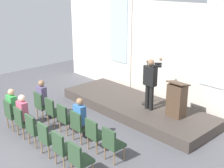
# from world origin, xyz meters

# --- Properties ---
(ground_plane) EXTENTS (15.21, 15.21, 0.00)m
(ground_plane) POSITION_xyz_m (0.00, 0.00, 0.00)
(ground_plane) COLOR #4C4C51
(rear_partition) EXTENTS (10.80, 0.14, 3.96)m
(rear_partition) POSITION_xyz_m (0.02, 5.85, 1.90)
(rear_partition) COLOR silver
(rear_partition) RESTS_ON ground
(stage_platform) EXTENTS (5.76, 2.05, 0.35)m
(stage_platform) POSITION_xyz_m (0.00, 4.53, 0.17)
(stage_platform) COLOR #3F3833
(stage_platform) RESTS_ON ground
(speaker) EXTENTS (0.51, 0.69, 1.70)m
(speaker) POSITION_xyz_m (0.69, 4.45, 1.34)
(speaker) COLOR black
(speaker) RESTS_ON stage_platform
(mic_stand) EXTENTS (0.28, 0.28, 1.55)m
(mic_stand) POSITION_xyz_m (0.35, 4.68, 0.68)
(mic_stand) COLOR black
(mic_stand) RESTS_ON stage_platform
(lectern) EXTENTS (0.60, 0.48, 1.16)m
(lectern) POSITION_xyz_m (1.63, 4.62, 0.90)
(lectern) COLOR #4C3828
(lectern) RESTS_ON stage_platform
(chair_r0_c0) EXTENTS (0.46, 0.44, 0.94)m
(chair_r0_c0) POSITION_xyz_m (-1.71, 1.81, 0.53)
(chair_r0_c0) COLOR olive
(chair_r0_c0) RESTS_ON ground
(audience_r0_c0) EXTENTS (0.36, 0.39, 1.35)m
(audience_r0_c0) POSITION_xyz_m (-1.71, 1.89, 0.75)
(audience_r0_c0) COLOR #2D2D33
(audience_r0_c0) RESTS_ON ground
(chair_r0_c1) EXTENTS (0.46, 0.44, 0.94)m
(chair_r0_c1) POSITION_xyz_m (-1.03, 1.81, 0.53)
(chair_r0_c1) COLOR olive
(chair_r0_c1) RESTS_ON ground
(chair_r0_c2) EXTENTS (0.46, 0.44, 0.94)m
(chair_r0_c2) POSITION_xyz_m (-0.34, 1.81, 0.53)
(chair_r0_c2) COLOR olive
(chair_r0_c2) RESTS_ON ground
(chair_r0_c3) EXTENTS (0.46, 0.44, 0.94)m
(chair_r0_c3) POSITION_xyz_m (0.34, 1.81, 0.53)
(chair_r0_c3) COLOR olive
(chair_r0_c3) RESTS_ON ground
(audience_r0_c3) EXTENTS (0.36, 0.39, 1.33)m
(audience_r0_c3) POSITION_xyz_m (0.34, 1.89, 0.74)
(audience_r0_c3) COLOR #2D2D33
(audience_r0_c3) RESTS_ON ground
(chair_r0_c4) EXTENTS (0.46, 0.44, 0.94)m
(chair_r0_c4) POSITION_xyz_m (1.03, 1.81, 0.53)
(chair_r0_c4) COLOR olive
(chair_r0_c4) RESTS_ON ground
(chair_r0_c5) EXTENTS (0.46, 0.44, 0.94)m
(chair_r0_c5) POSITION_xyz_m (1.71, 1.81, 0.53)
(chair_r0_c5) COLOR olive
(chair_r0_c5) RESTS_ON ground
(chair_r1_c0) EXTENTS (0.46, 0.44, 0.94)m
(chair_r1_c0) POSITION_xyz_m (-1.71, 0.78, 0.53)
(chair_r1_c0) COLOR olive
(chair_r1_c0) RESTS_ON ground
(audience_r1_c0) EXTENTS (0.36, 0.39, 1.31)m
(audience_r1_c0) POSITION_xyz_m (-1.71, 0.86, 0.73)
(audience_r1_c0) COLOR #2D2D33
(audience_r1_c0) RESTS_ON ground
(chair_r1_c1) EXTENTS (0.46, 0.44, 0.94)m
(chair_r1_c1) POSITION_xyz_m (-1.03, 0.78, 0.53)
(chair_r1_c1) COLOR olive
(chair_r1_c1) RESTS_ON ground
(audience_r1_c1) EXTENTS (0.36, 0.39, 1.31)m
(audience_r1_c1) POSITION_xyz_m (-1.03, 0.86, 0.73)
(audience_r1_c1) COLOR #2D2D33
(audience_r1_c1) RESTS_ON ground
(chair_r1_c2) EXTENTS (0.46, 0.44, 0.94)m
(chair_r1_c2) POSITION_xyz_m (-0.34, 0.78, 0.53)
(chair_r1_c2) COLOR olive
(chair_r1_c2) RESTS_ON ground
(chair_r1_c3) EXTENTS (0.46, 0.44, 0.94)m
(chair_r1_c3) POSITION_xyz_m (0.34, 0.78, 0.53)
(chair_r1_c3) COLOR olive
(chair_r1_c3) RESTS_ON ground
(chair_r1_c4) EXTENTS (0.46, 0.44, 0.94)m
(chair_r1_c4) POSITION_xyz_m (1.03, 0.78, 0.53)
(chair_r1_c4) COLOR olive
(chair_r1_c4) RESTS_ON ground
(chair_r1_c5) EXTENTS (0.46, 0.44, 0.94)m
(chair_r1_c5) POSITION_xyz_m (1.71, 0.78, 0.53)
(chair_r1_c5) COLOR olive
(chair_r1_c5) RESTS_ON ground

